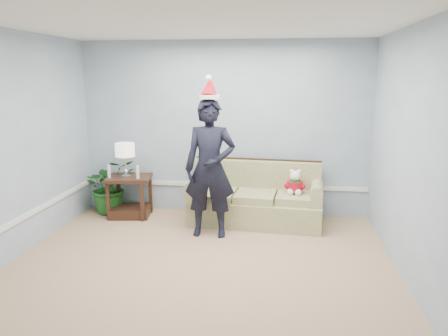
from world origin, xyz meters
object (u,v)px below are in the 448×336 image
Objects in this scene: table_lamp at (125,151)px; teddy_bear at (295,185)px; side_table at (130,201)px; houseplant at (110,186)px; man at (210,169)px; sofa at (256,201)px.

teddy_bear is (2.56, -0.03, -0.43)m from table_lamp.
houseplant is (-0.38, 0.15, 0.19)m from side_table.
side_table is at bearing 153.18° from man.
table_lamp is 2.60m from teddy_bear.
houseplant reaches higher than teddy_bear.
teddy_bear is at bearing -3.64° from sofa.
houseplant is 2.93m from teddy_bear.
houseplant is 2.37× the size of teddy_bear.
sofa is at bearing 177.31° from teddy_bear.
side_table is (-1.97, 0.00, -0.07)m from sofa.
houseplant is 2.00m from man.
man is 5.12× the size of teddy_bear.
houseplant is at bearing 158.30° from side_table.
side_table is at bearing -21.70° from houseplant.
sofa is at bearing -0.00° from side_table.
man reaches higher than sofa.
houseplant is (-0.36, 0.20, -0.60)m from table_lamp.
teddy_bear is (0.57, -0.08, 0.29)m from sofa.
man is (1.41, -0.60, -0.10)m from table_lamp.
man is 1.33m from teddy_bear.
table_lamp is 1.53m from man.
sofa is at bearing 1.45° from table_lamp.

